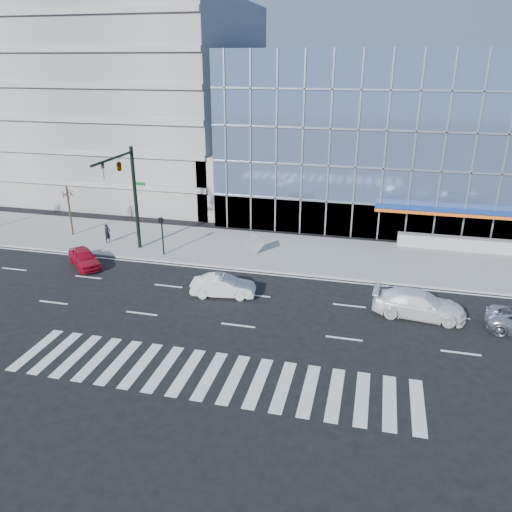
# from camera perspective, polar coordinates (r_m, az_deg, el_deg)

# --- Properties ---
(ground) EXTENTS (160.00, 160.00, 0.00)m
(ground) POSITION_cam_1_polar(r_m,az_deg,el_deg) (32.21, -0.12, -4.53)
(ground) COLOR black
(ground) RESTS_ON ground
(sidewalk) EXTENTS (120.00, 8.00, 0.15)m
(sidewalk) POSITION_cam_1_polar(r_m,az_deg,el_deg) (39.35, 2.70, 0.55)
(sidewalk) COLOR gray
(sidewalk) RESTS_ON ground
(theatre_building) EXTENTS (42.00, 26.00, 15.00)m
(theatre_building) POSITION_cam_1_polar(r_m,az_deg,el_deg) (54.92, 21.68, 13.13)
(theatre_building) COLOR #6782AD
(theatre_building) RESTS_ON ground
(parking_garage) EXTENTS (24.00, 24.00, 20.00)m
(parking_garage) POSITION_cam_1_polar(r_m,az_deg,el_deg) (60.58, -13.22, 17.08)
(parking_garage) COLOR gray
(parking_garage) RESTS_ON ground
(ramp_block) EXTENTS (6.00, 8.00, 6.00)m
(ramp_block) POSITION_cam_1_polar(r_m,az_deg,el_deg) (49.15, -1.85, 8.42)
(ramp_block) COLOR gray
(ramp_block) RESTS_ON ground
(tower_backdrop) EXTENTS (14.00, 14.00, 48.00)m
(tower_backdrop) POSITION_cam_1_polar(r_m,az_deg,el_deg) (105.28, -7.58, 26.76)
(tower_backdrop) COLOR gray
(tower_backdrop) RESTS_ON ground
(traffic_signal) EXTENTS (1.14, 5.74, 8.00)m
(traffic_signal) POSITION_cam_1_polar(r_m,az_deg,el_deg) (38.12, -14.83, 8.74)
(traffic_signal) COLOR black
(traffic_signal) RESTS_ON sidewalk
(ped_signal_post) EXTENTS (0.30, 0.33, 3.00)m
(ped_signal_post) POSITION_cam_1_polar(r_m,az_deg,el_deg) (38.40, -10.72, 2.93)
(ped_signal_post) COLOR black
(ped_signal_post) RESTS_ON sidewalk
(street_tree_near) EXTENTS (1.10, 1.10, 4.23)m
(street_tree_near) POSITION_cam_1_polar(r_m,az_deg,el_deg) (44.70, -20.77, 6.72)
(street_tree_near) COLOR #332319
(street_tree_near) RESTS_ON sidewalk
(white_suv) EXTENTS (5.48, 2.57, 1.55)m
(white_suv) POSITION_cam_1_polar(r_m,az_deg,el_deg) (30.94, 18.13, -5.25)
(white_suv) COLOR white
(white_suv) RESTS_ON ground
(white_sedan) EXTENTS (4.24, 1.98, 1.35)m
(white_sedan) POSITION_cam_1_polar(r_m,az_deg,el_deg) (31.98, -3.77, -3.45)
(white_sedan) COLOR silver
(white_sedan) RESTS_ON ground
(red_sedan) EXTENTS (3.93, 3.78, 1.33)m
(red_sedan) POSITION_cam_1_polar(r_m,az_deg,el_deg) (38.46, -19.04, -0.23)
(red_sedan) COLOR #A60C23
(red_sedan) RESTS_ON ground
(pedestrian) EXTENTS (0.54, 0.66, 1.57)m
(pedestrian) POSITION_cam_1_polar(r_m,az_deg,el_deg) (42.48, -16.61, 2.49)
(pedestrian) COLOR black
(pedestrian) RESTS_ON sidewalk
(tilted_panel) EXTENTS (1.75, 0.64, 1.83)m
(tilted_panel) POSITION_cam_1_polar(r_m,az_deg,el_deg) (38.20, -0.12, 1.50)
(tilted_panel) COLOR gray
(tilted_panel) RESTS_ON sidewalk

